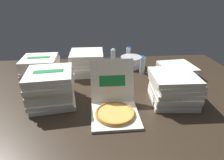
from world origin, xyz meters
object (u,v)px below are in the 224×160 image
object	(u,v)px
pizza_stack_right_mid	(51,87)
ice_bucket	(131,62)
open_pizza_box	(114,104)
water_bottle_2	(113,57)
pizza_stack_right_near	(177,70)
pizza_stack_right_far	(41,67)
water_bottle_0	(142,65)
pizza_stack_center_near	(87,63)
pizza_stack_left_mid	(174,88)
water_bottle_1	(128,55)

from	to	relation	value
pizza_stack_right_mid	ice_bucket	xyz separation A→B (m)	(0.89, 0.82, -0.08)
open_pizza_box	water_bottle_2	bearing A→B (deg)	84.80
pizza_stack_right_near	water_bottle_2	size ratio (longest dim) A/B	1.94
pizza_stack_right_far	water_bottle_0	world-z (taller)	pizza_stack_right_far
open_pizza_box	pizza_stack_right_near	xyz separation A→B (m)	(0.86, 0.73, -0.02)
pizza_stack_right_mid	pizza_stack_center_near	world-z (taller)	pizza_stack_right_mid
pizza_stack_left_mid	water_bottle_2	bearing A→B (deg)	113.97
pizza_stack_right_near	pizza_stack_center_near	distance (m)	1.12
pizza_stack_right_mid	pizza_stack_right_far	xyz separation A→B (m)	(-0.24, 0.62, -0.04)
ice_bucket	water_bottle_1	distance (m)	0.20
ice_bucket	water_bottle_2	bearing A→B (deg)	150.41
pizza_stack_right_mid	pizza_stack_center_near	bearing A→B (deg)	65.16
open_pizza_box	water_bottle_0	size ratio (longest dim) A/B	2.39
pizza_stack_right_mid	pizza_stack_left_mid	bearing A→B (deg)	-4.45
pizza_stack_left_mid	pizza_stack_center_near	world-z (taller)	same
open_pizza_box	pizza_stack_right_mid	size ratio (longest dim) A/B	1.17
pizza_stack_left_mid	pizza_stack_right_far	xyz separation A→B (m)	(-1.37, 0.70, -0.02)
pizza_stack_center_near	water_bottle_2	size ratio (longest dim) A/B	1.95
open_pizza_box	water_bottle_0	world-z (taller)	open_pizza_box
pizza_stack_right_near	ice_bucket	distance (m)	0.60
pizza_stack_right_near	pizza_stack_left_mid	xyz separation A→B (m)	(-0.29, -0.61, 0.08)
pizza_stack_right_far	water_bottle_0	distance (m)	1.24
pizza_stack_center_near	ice_bucket	bearing A→B (deg)	14.43
pizza_stack_center_near	water_bottle_1	bearing A→B (deg)	30.99
pizza_stack_right_near	water_bottle_0	size ratio (longest dim) A/B	1.94
pizza_stack_right_near	pizza_stack_left_mid	size ratio (longest dim) A/B	0.97
pizza_stack_right_near	pizza_stack_right_mid	bearing A→B (deg)	-159.75
pizza_stack_center_near	water_bottle_1	world-z (taller)	pizza_stack_center_near
pizza_stack_left_mid	pizza_stack_center_near	bearing A→B (deg)	137.14
open_pizza_box	ice_bucket	distance (m)	1.09
water_bottle_2	water_bottle_1	bearing A→B (deg)	16.57
pizza_stack_right_mid	water_bottle_1	size ratio (longest dim) A/B	2.05
pizza_stack_right_mid	water_bottle_0	distance (m)	1.17
water_bottle_1	water_bottle_2	size ratio (longest dim) A/B	1.00
open_pizza_box	water_bottle_2	distance (m)	1.17
open_pizza_box	pizza_stack_right_near	distance (m)	1.13
pizza_stack_center_near	water_bottle_0	size ratio (longest dim) A/B	1.95
open_pizza_box	pizza_stack_center_near	size ratio (longest dim) A/B	1.23
pizza_stack_center_near	water_bottle_0	world-z (taller)	pizza_stack_center_near
pizza_stack_right_far	pizza_stack_left_mid	bearing A→B (deg)	-27.25
pizza_stack_center_near	pizza_stack_right_near	bearing A→B (deg)	-7.61
pizza_stack_right_near	ice_bucket	size ratio (longest dim) A/B	1.52
pizza_stack_left_mid	water_bottle_0	xyz separation A→B (m)	(-0.13, 0.69, -0.03)
pizza_stack_right_mid	water_bottle_1	distance (m)	1.35
pizza_stack_center_near	water_bottle_1	size ratio (longest dim) A/B	1.95
pizza_stack_left_mid	water_bottle_1	world-z (taller)	pizza_stack_left_mid
pizza_stack_right_near	water_bottle_2	world-z (taller)	water_bottle_2
ice_bucket	water_bottle_2	world-z (taller)	water_bottle_2
open_pizza_box	water_bottle_0	xyz separation A→B (m)	(0.44, 0.81, 0.03)
pizza_stack_center_near	water_bottle_2	xyz separation A→B (m)	(0.35, 0.28, -0.03)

